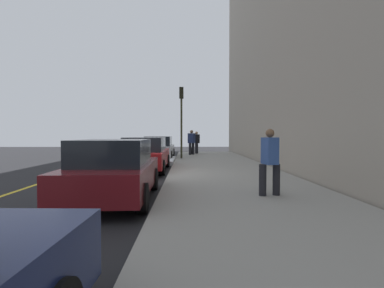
% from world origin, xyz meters
% --- Properties ---
extents(ground_plane, '(56.00, 56.00, 0.00)m').
position_xyz_m(ground_plane, '(0.00, 0.00, 0.00)').
color(ground_plane, black).
extents(sidewalk, '(28.00, 4.60, 0.15)m').
position_xyz_m(sidewalk, '(0.00, -3.30, 0.07)').
color(sidewalk, gray).
rests_on(sidewalk, ground).
extents(lane_stripe_centre, '(28.00, 0.14, 0.01)m').
position_xyz_m(lane_stripe_centre, '(0.00, 3.20, 0.00)').
color(lane_stripe_centre, gold).
rests_on(lane_stripe_centre, ground).
extents(snow_bank_curb, '(4.26, 0.56, 0.22)m').
position_xyz_m(snow_bank_curb, '(5.63, -0.70, 0.11)').
color(snow_bank_curb, white).
rests_on(snow_bank_curb, ground).
extents(parked_car_maroon, '(4.37, 1.98, 1.51)m').
position_xyz_m(parked_car_maroon, '(-4.59, 0.08, 0.76)').
color(parked_car_maroon, black).
rests_on(parked_car_maroon, ground).
extents(parked_car_red, '(4.74, 1.90, 1.51)m').
position_xyz_m(parked_car_red, '(1.35, 0.12, 0.76)').
color(parked_car_red, black).
rests_on(parked_car_red, ground).
extents(parked_car_silver, '(4.51, 1.92, 1.51)m').
position_xyz_m(parked_car_silver, '(7.80, 0.14, 0.76)').
color(parked_car_silver, black).
rests_on(parked_car_silver, ground).
extents(pedestrian_black_coat, '(0.56, 0.52, 1.73)m').
position_xyz_m(pedestrian_black_coat, '(11.47, -2.47, 1.07)').
color(pedestrian_black_coat, black).
rests_on(pedestrian_black_coat, sidewalk).
extents(pedestrian_blue_coat, '(0.48, 0.53, 1.62)m').
position_xyz_m(pedestrian_blue_coat, '(-4.77, -3.73, 1.02)').
color(pedestrian_blue_coat, black).
rests_on(pedestrian_blue_coat, sidewalk).
extents(pedestrian_navy_coat, '(0.53, 0.58, 1.82)m').
position_xyz_m(pedestrian_navy_coat, '(10.14, -2.05, 1.12)').
color(pedestrian_navy_coat, black).
rests_on(pedestrian_navy_coat, sidewalk).
extents(traffic_light_pole, '(0.35, 0.26, 4.44)m').
position_xyz_m(traffic_light_pole, '(6.77, -1.37, 3.15)').
color(traffic_light_pole, '#2D2D19').
rests_on(traffic_light_pole, sidewalk).
extents(rolling_suitcase, '(0.34, 0.22, 0.86)m').
position_xyz_m(rolling_suitcase, '(10.50, -2.03, 0.40)').
color(rolling_suitcase, black).
rests_on(rolling_suitcase, sidewalk).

